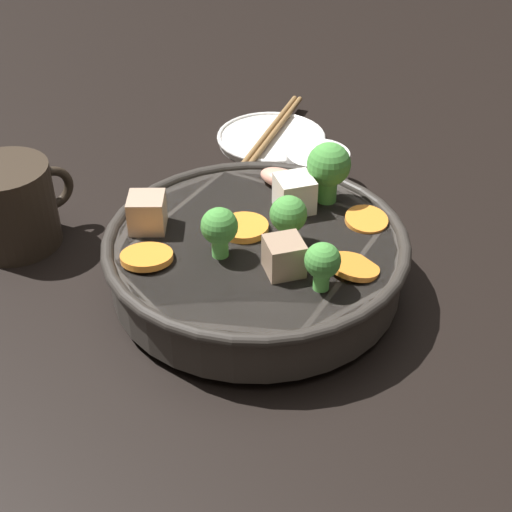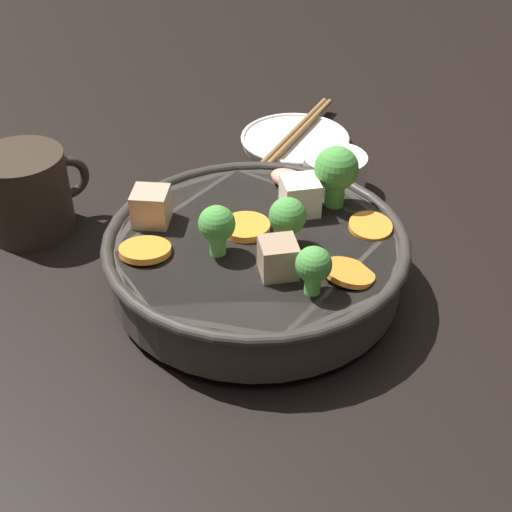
% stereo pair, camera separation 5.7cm
% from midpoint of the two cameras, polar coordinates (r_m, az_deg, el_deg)
% --- Properties ---
extents(ground_plane, '(3.00, 3.00, 0.00)m').
position_cam_midpoint_polar(ground_plane, '(0.71, -2.31, -2.63)').
color(ground_plane, black).
extents(stirfry_bowl, '(0.29, 0.29, 0.12)m').
position_cam_midpoint_polar(stirfry_bowl, '(0.68, -2.30, 0.18)').
color(stirfry_bowl, '#38332D').
rests_on(stirfry_bowl, ground_plane).
extents(side_saucer, '(0.15, 0.15, 0.01)m').
position_cam_midpoint_polar(side_saucer, '(0.96, -0.49, 9.34)').
color(side_saucer, white).
rests_on(side_saucer, ground_plane).
extents(tea_cup, '(0.08, 0.08, 0.05)m').
position_cam_midpoint_polar(tea_cup, '(0.86, 3.02, 6.86)').
color(tea_cup, white).
rests_on(tea_cup, ground_plane).
extents(dark_mug, '(0.12, 0.09, 0.09)m').
position_cam_midpoint_polar(dark_mug, '(0.80, -20.95, 3.72)').
color(dark_mug, '#33281E').
rests_on(dark_mug, ground_plane).
extents(chopsticks_pair, '(0.20, 0.14, 0.01)m').
position_cam_midpoint_polar(chopsticks_pair, '(0.96, -0.49, 9.85)').
color(chopsticks_pair, olive).
rests_on(chopsticks_pair, side_saucer).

